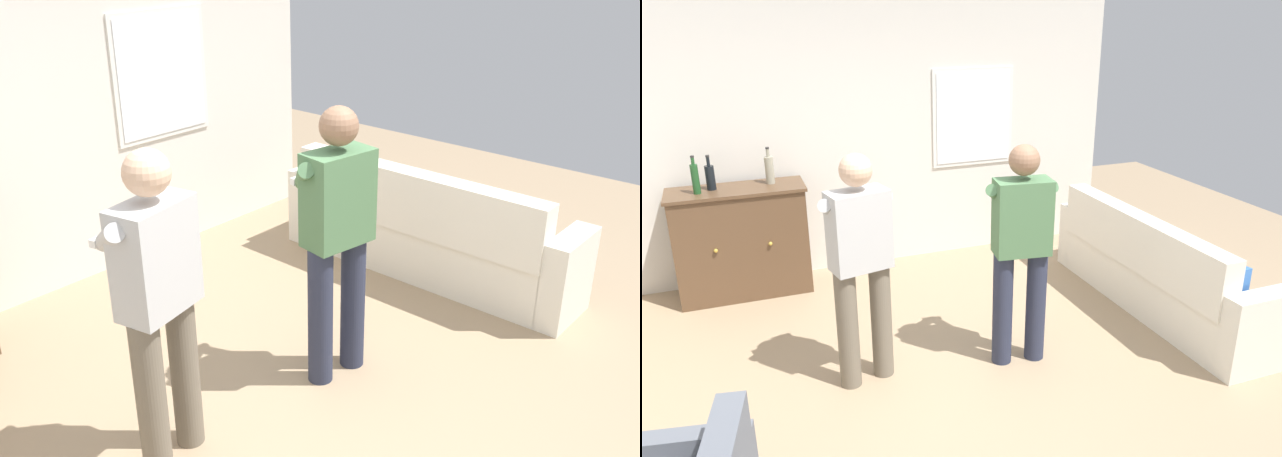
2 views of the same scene
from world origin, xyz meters
TOP-DOWN VIEW (x-y plane):
  - ground at (0.00, 0.00)m, footprint 10.40×10.40m
  - wall_back_with_window at (0.03, 2.66)m, footprint 5.20×0.15m
  - couch at (2.00, 0.66)m, footprint 0.57×2.45m
  - person_standing_left at (-0.61, 0.49)m, footprint 0.55×0.51m
  - person_standing_right at (0.53, 0.33)m, footprint 0.55×0.50m

SIDE VIEW (x-z plane):
  - ground at x=0.00m, z-range 0.00..0.00m
  - couch at x=2.00m, z-range -0.10..0.79m
  - person_standing_left at x=-0.61m, z-range 0.10..1.78m
  - person_standing_right at x=0.53m, z-range 0.10..1.78m
  - wall_back_with_window at x=0.03m, z-range 0.00..2.80m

